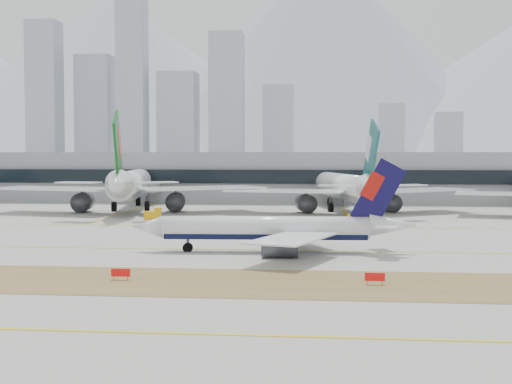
# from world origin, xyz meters

# --- Properties ---
(ground) EXTENTS (3000.00, 3000.00, 0.00)m
(ground) POSITION_xyz_m (0.00, 0.00, 0.00)
(ground) COLOR #A9A59E
(ground) RESTS_ON ground
(apron_markings) EXTENTS (360.00, 122.22, 0.06)m
(apron_markings) POSITION_xyz_m (0.00, -53.95, 0.02)
(apron_markings) COLOR brown
(apron_markings) RESTS_ON ground
(taxiing_airliner) EXTENTS (41.55, 36.08, 13.96)m
(taxiing_airliner) POSITION_xyz_m (7.09, -6.79, 3.37)
(taxiing_airliner) COLOR white
(taxiing_airliner) RESTS_ON ground
(widebody_eva) EXTENTS (67.07, 66.38, 24.24)m
(widebody_eva) POSITION_xyz_m (-34.81, 64.27, 6.44)
(widebody_eva) COLOR white
(widebody_eva) RESTS_ON ground
(widebody_cathay) EXTENTS (61.24, 60.89, 22.34)m
(widebody_cathay) POSITION_xyz_m (19.32, 68.20, 5.94)
(widebody_cathay) COLOR white
(widebody_cathay) RESTS_ON ground
(terminal) EXTENTS (280.00, 43.10, 15.00)m
(terminal) POSITION_xyz_m (0.00, 114.84, 7.50)
(terminal) COLOR gray
(terminal) RESTS_ON ground
(hold_sign_left) EXTENTS (2.20, 0.15, 1.35)m
(hold_sign_left) POSITION_xyz_m (-8.73, -32.00, 0.88)
(hold_sign_left) COLOR red
(hold_sign_left) RESTS_ON ground
(hold_sign_right) EXTENTS (2.20, 0.15, 1.35)m
(hold_sign_right) POSITION_xyz_m (19.76, -32.00, 0.88)
(hold_sign_right) COLOR red
(hold_sign_right) RESTS_ON ground
(gse_c) EXTENTS (3.55, 2.00, 2.60)m
(gse_c) POSITION_xyz_m (20.73, 39.63, 1.05)
(gse_c) COLOR #FFB60D
(gse_c) RESTS_ON ground
(gse_b) EXTENTS (3.55, 2.00, 2.60)m
(gse_b) POSITION_xyz_m (-23.58, 43.01, 1.05)
(gse_b) COLOR #FFB60D
(gse_b) RESTS_ON ground
(city_skyline) EXTENTS (342.00, 49.80, 140.00)m
(city_skyline) POSITION_xyz_m (-106.76, 453.42, 49.80)
(city_skyline) COLOR #9FA4B5
(city_skyline) RESTS_ON ground
(mountain_ridge) EXTENTS (2830.00, 1120.00, 470.00)m
(mountain_ridge) POSITION_xyz_m (33.00, 1404.14, 181.85)
(mountain_ridge) COLOR #9EA8B7
(mountain_ridge) RESTS_ON ground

